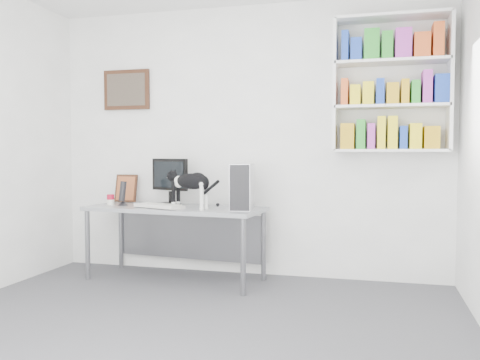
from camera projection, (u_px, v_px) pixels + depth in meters
The scene contains 11 objects.
room at pixel (167, 133), 3.20m from camera, with size 4.01×4.01×2.70m.
bookshelf at pixel (391, 84), 4.60m from camera, with size 1.03×0.28×1.24m, color white.
wall_art at pixel (127, 90), 5.40m from camera, with size 0.52×0.04×0.42m, color #472917.
desk at pixel (175, 243), 4.90m from camera, with size 1.70×0.66×0.71m, color gray.
monitor at pixel (170, 181), 5.08m from camera, with size 0.44×0.21×0.47m, color black.
keyboard at pixel (159, 206), 4.77m from camera, with size 0.49×0.19×0.04m, color beige.
pc_tower at pixel (242, 186), 4.69m from camera, with size 0.19×0.42×0.42m, color silver.
speaker at pixel (123, 193), 5.01m from camera, with size 0.11×0.11×0.25m, color black.
leaning_print at pixel (126, 188), 5.36m from camera, with size 0.24×0.10×0.30m, color #472917.
soup_can at pixel (111, 200), 5.05m from camera, with size 0.07×0.07×0.11m, color #A60E27.
cat at pixel (191, 190), 4.69m from camera, with size 0.56×0.15×0.34m, color black, non-canonical shape.
Camera 1 is at (1.26, -2.98, 1.22)m, focal length 38.00 mm.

